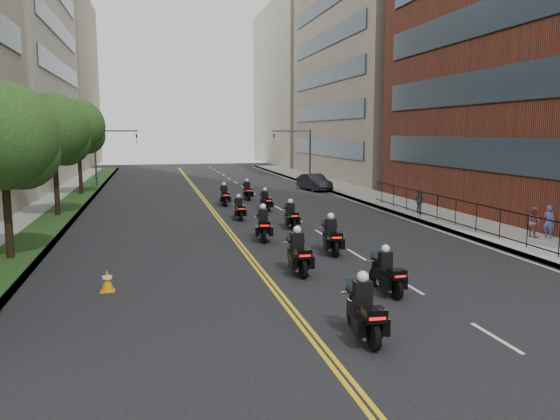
# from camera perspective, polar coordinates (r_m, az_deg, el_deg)

# --- Properties ---
(ground) EXTENTS (160.00, 160.00, 0.00)m
(ground) POSITION_cam_1_polar(r_m,az_deg,el_deg) (14.19, 10.60, -14.07)
(ground) COLOR black
(ground) RESTS_ON ground
(sidewalk_right) EXTENTS (4.00, 90.00, 0.15)m
(sidewalk_right) POSITION_cam_1_polar(r_m,az_deg,el_deg) (41.21, 11.85, 0.69)
(sidewalk_right) COLOR gray
(sidewalk_right) RESTS_ON ground
(sidewalk_left) EXTENTS (4.00, 90.00, 0.15)m
(sidewalk_left) POSITION_cam_1_polar(r_m,az_deg,el_deg) (37.92, -23.13, -0.44)
(sidewalk_left) COLOR gray
(sidewalk_left) RESTS_ON ground
(grass_strip) EXTENTS (2.00, 90.00, 0.04)m
(grass_strip) POSITION_cam_1_polar(r_m,az_deg,el_deg) (37.77, -21.95, -0.26)
(grass_strip) COLOR #143613
(grass_strip) RESTS_ON sidewalk_left
(building_right_tan) EXTENTS (15.11, 28.00, 30.00)m
(building_right_tan) POSITION_cam_1_polar(r_m,az_deg,el_deg) (66.44, 11.21, 16.42)
(building_right_tan) COLOR gray
(building_right_tan) RESTS_ON ground
(building_right_far) EXTENTS (15.00, 28.00, 26.00)m
(building_right_far) POSITION_cam_1_polar(r_m,az_deg,el_deg) (94.23, 3.44, 12.86)
(building_right_far) COLOR #A59D85
(building_right_far) RESTS_ON ground
(building_left_far) EXTENTS (16.00, 28.00, 26.00)m
(building_left_far) POSITION_cam_1_polar(r_m,az_deg,el_deg) (91.80, -24.24, 12.29)
(building_left_far) COLOR gray
(building_left_far) RESTS_ON ground
(iron_fence) EXTENTS (0.05, 28.00, 1.50)m
(iron_fence) POSITION_cam_1_polar(r_m,az_deg,el_deg) (29.40, 20.88, -1.02)
(iron_fence) COLOR black
(iron_fence) RESTS_ON sidewalk_right
(street_trees) EXTENTS (4.40, 38.40, 7.98)m
(street_trees) POSITION_cam_1_polar(r_m,az_deg,el_deg) (31.09, -23.90, 7.12)
(street_trees) COLOR black
(street_trees) RESTS_ON ground
(traffic_signal_right) EXTENTS (4.09, 0.20, 5.60)m
(traffic_signal_right) POSITION_cam_1_polar(r_m,az_deg,el_deg) (56.03, 2.22, 6.52)
(traffic_signal_right) COLOR #3F3F44
(traffic_signal_right) RESTS_ON ground
(traffic_signal_left) EXTENTS (4.09, 0.20, 5.60)m
(traffic_signal_left) POSITION_cam_1_polar(r_m,az_deg,el_deg) (54.15, -17.74, 6.08)
(traffic_signal_left) COLOR #3F3F44
(traffic_signal_left) RESTS_ON ground
(motorcycle_0) EXTENTS (0.59, 2.41, 1.78)m
(motorcycle_0) POSITION_cam_1_polar(r_m,az_deg,el_deg) (14.50, 8.77, -10.58)
(motorcycle_0) COLOR black
(motorcycle_0) RESTS_ON ground
(motorcycle_1) EXTENTS (0.55, 2.21, 1.63)m
(motorcycle_1) POSITION_cam_1_polar(r_m,az_deg,el_deg) (18.55, 11.10, -6.63)
(motorcycle_1) COLOR black
(motorcycle_1) RESTS_ON ground
(motorcycle_2) EXTENTS (0.56, 2.45, 1.81)m
(motorcycle_2) POSITION_cam_1_polar(r_m,az_deg,el_deg) (20.74, 1.90, -4.70)
(motorcycle_2) COLOR black
(motorcycle_2) RESTS_ON ground
(motorcycle_3) EXTENTS (0.66, 2.43, 1.79)m
(motorcycle_3) POSITION_cam_1_polar(r_m,az_deg,el_deg) (24.18, 5.39, -2.89)
(motorcycle_3) COLOR black
(motorcycle_3) RESTS_ON ground
(motorcycle_4) EXTENTS (0.74, 2.45, 1.81)m
(motorcycle_4) POSITION_cam_1_polar(r_m,az_deg,el_deg) (26.98, -1.76, -1.67)
(motorcycle_4) COLOR black
(motorcycle_4) RESTS_ON ground
(motorcycle_5) EXTENTS (0.52, 2.21, 1.63)m
(motorcycle_5) POSITION_cam_1_polar(r_m,az_deg,el_deg) (30.36, 1.15, -0.70)
(motorcycle_5) COLOR black
(motorcycle_5) RESTS_ON ground
(motorcycle_6) EXTENTS (0.48, 2.10, 1.55)m
(motorcycle_6) POSITION_cam_1_polar(r_m,az_deg,el_deg) (33.42, -4.31, 0.05)
(motorcycle_6) COLOR black
(motorcycle_6) RESTS_ON ground
(motorcycle_7) EXTENTS (0.53, 2.10, 1.55)m
(motorcycle_7) POSITION_cam_1_polar(r_m,az_deg,el_deg) (37.16, -1.53, 0.89)
(motorcycle_7) COLOR black
(motorcycle_7) RESTS_ON ground
(motorcycle_8) EXTENTS (0.52, 2.29, 1.69)m
(motorcycle_8) POSITION_cam_1_polar(r_m,az_deg,el_deg) (39.96, -5.85, 1.45)
(motorcycle_8) COLOR black
(motorcycle_8) RESTS_ON ground
(motorcycle_9) EXTENTS (0.52, 2.26, 1.67)m
(motorcycle_9) POSITION_cam_1_polar(r_m,az_deg,el_deg) (43.00, -3.44, 1.94)
(motorcycle_9) COLOR black
(motorcycle_9) RESTS_ON ground
(parked_sedan) EXTENTS (2.31, 4.75, 1.50)m
(parked_sedan) POSITION_cam_1_polar(r_m,az_deg,el_deg) (50.00, 3.60, 2.92)
(parked_sedan) COLOR black
(parked_sedan) RESTS_ON ground
(pedestrian_a) EXTENTS (0.54, 0.68, 1.63)m
(pedestrian_a) POSITION_cam_1_polar(r_m,az_deg,el_deg) (29.83, 26.31, -1.09)
(pedestrian_a) COLOR #535E98
(pedestrian_a) RESTS_ON sidewalk_right
(pedestrian_b) EXTENTS (0.66, 0.80, 1.51)m
(pedestrian_b) POSITION_cam_1_polar(r_m,az_deg,el_deg) (29.80, 24.98, -1.14)
(pedestrian_b) COLOR #965952
(pedestrian_b) RESTS_ON sidewalk_right
(pedestrian_c) EXTENTS (0.43, 0.91, 1.52)m
(pedestrian_c) POSITION_cam_1_polar(r_m,az_deg,el_deg) (35.96, 14.37, 0.87)
(pedestrian_c) COLOR #3F4047
(pedestrian_c) RESTS_ON sidewalk_right
(traffic_cone) EXTENTS (0.45, 0.45, 0.75)m
(traffic_cone) POSITION_cam_1_polar(r_m,az_deg,el_deg) (19.39, -17.61, -7.07)
(traffic_cone) COLOR orange
(traffic_cone) RESTS_ON ground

